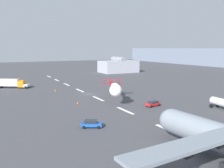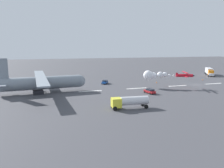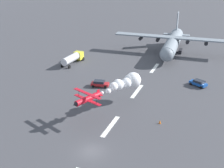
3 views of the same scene
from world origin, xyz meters
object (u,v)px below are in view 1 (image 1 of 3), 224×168
at_px(semi_truck_orange, 11,83).
at_px(followme_car_yellow, 91,124).
at_px(airport_staff_sedan, 153,103).
at_px(traffic_cone_near, 55,90).
at_px(stunt_biplane_red, 115,89).
at_px(traffic_cone_far, 78,103).

relative_size(semi_truck_orange, followme_car_yellow, 2.80).
xyz_separation_m(airport_staff_sedan, traffic_cone_near, (-35.78, -18.14, -0.44)).
height_order(followme_car_yellow, airport_staff_sedan, same).
xyz_separation_m(stunt_biplane_red, airport_staff_sedan, (6.26, 8.53, -3.84)).
bearing_deg(semi_truck_orange, traffic_cone_near, 41.34).
xyz_separation_m(stunt_biplane_red, traffic_cone_near, (-29.52, -9.62, -4.27)).
distance_m(stunt_biplane_red, traffic_cone_near, 31.34).
bearing_deg(airport_staff_sedan, followme_car_yellow, -68.09).
bearing_deg(stunt_biplane_red, airport_staff_sedan, 53.70).
relative_size(followme_car_yellow, traffic_cone_near, 6.06).
relative_size(stunt_biplane_red, traffic_cone_far, 22.94).
xyz_separation_m(stunt_biplane_red, semi_truck_orange, (-45.30, -23.50, -2.54)).
height_order(stunt_biplane_red, traffic_cone_far, stunt_biplane_red).
distance_m(followme_car_yellow, airport_staff_sedan, 23.94).
distance_m(semi_truck_orange, airport_staff_sedan, 60.72).
bearing_deg(traffic_cone_near, followme_car_yellow, -5.20).
relative_size(stunt_biplane_red, followme_car_yellow, 3.78).
distance_m(followme_car_yellow, traffic_cone_near, 44.90).
bearing_deg(airport_staff_sedan, traffic_cone_near, -153.12).
bearing_deg(followme_car_yellow, traffic_cone_far, 167.74).
bearing_deg(followme_car_yellow, airport_staff_sedan, 111.91).
height_order(stunt_biplane_red, airport_staff_sedan, stunt_biplane_red).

